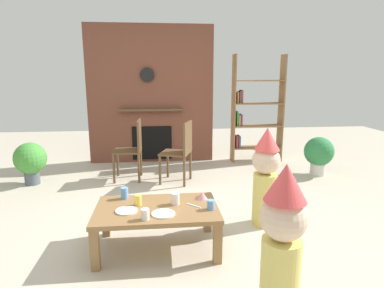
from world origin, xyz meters
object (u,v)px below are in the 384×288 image
at_px(birthday_cake_slice, 202,195).
at_px(paper_cup_near_right, 138,200).
at_px(bookshelf, 254,113).
at_px(paper_plate_rear, 163,214).
at_px(paper_plate_front, 126,211).
at_px(dining_chair_middle, 182,148).
at_px(coffee_table, 157,214).
at_px(paper_cup_far_left, 175,199).
at_px(child_in_pink, 266,174).
at_px(paper_cup_center, 211,205).
at_px(paper_cup_far_right, 124,193).
at_px(paper_cup_near_left, 145,214).
at_px(child_with_cone_hat, 282,240).
at_px(potted_plant_tall, 319,153).
at_px(dining_chair_left, 133,146).
at_px(potted_plant_short, 30,160).

bearing_deg(birthday_cake_slice, paper_cup_near_right, -171.19).
distance_m(bookshelf, paper_plate_rear, 3.55).
distance_m(paper_plate_front, dining_chair_middle, 1.99).
xyz_separation_m(coffee_table, paper_cup_far_left, (0.17, 0.06, 0.11)).
xyz_separation_m(paper_cup_near_right, child_in_pink, (1.29, 0.31, 0.10)).
bearing_deg(dining_chair_middle, coffee_table, 98.64).
height_order(paper_cup_center, paper_cup_far_right, paper_cup_far_right).
distance_m(paper_cup_near_left, dining_chair_middle, 2.12).
bearing_deg(coffee_table, child_with_cone_hat, -51.16).
distance_m(paper_cup_near_right, birthday_cake_slice, 0.61).
xyz_separation_m(paper_plate_front, potted_plant_tall, (2.78, 2.03, -0.05)).
bearing_deg(potted_plant_tall, dining_chair_middle, -176.31).
height_order(paper_cup_near_right, paper_cup_far_right, paper_cup_far_right).
height_order(paper_cup_near_right, dining_chair_middle, dining_chair_middle).
bearing_deg(child_in_pink, paper_plate_rear, 7.77).
xyz_separation_m(paper_plate_rear, dining_chair_left, (-0.40, 2.21, 0.11)).
bearing_deg(bookshelf, dining_chair_middle, -141.45).
bearing_deg(dining_chair_left, paper_cup_near_right, 97.06).
bearing_deg(child_in_pink, paper_cup_center, 17.18).
bearing_deg(paper_cup_near_right, child_in_pink, 13.67).
bearing_deg(paper_cup_near_right, paper_cup_center, -13.78).
bearing_deg(paper_plate_rear, coffee_table, 109.95).
bearing_deg(potted_plant_short, paper_cup_far_right, -49.15).
height_order(paper_cup_near_left, birthday_cake_slice, paper_cup_near_left).
bearing_deg(bookshelf, paper_cup_far_left, -118.64).
distance_m(coffee_table, potted_plant_tall, 3.19).
bearing_deg(paper_cup_near_right, paper_cup_far_left, -1.82).
xyz_separation_m(paper_cup_center, paper_cup_far_right, (-0.78, 0.34, 0.01)).
height_order(bookshelf, potted_plant_tall, bookshelf).
bearing_deg(potted_plant_tall, paper_plate_front, -143.87).
bearing_deg(paper_cup_far_left, potted_plant_short, 135.77).
distance_m(bookshelf, child_in_pink, 2.64).
relative_size(paper_cup_near_left, birthday_cake_slice, 0.91).
bearing_deg(paper_cup_far_left, coffee_table, -160.89).
bearing_deg(child_in_pink, dining_chair_left, -67.60).
bearing_deg(potted_plant_tall, paper_cup_near_left, -139.78).
bearing_deg(potted_plant_short, paper_cup_far_left, -44.23).
distance_m(bookshelf, paper_cup_far_left, 3.30).
xyz_separation_m(paper_cup_far_left, child_in_pink, (0.95, 0.32, 0.10)).
bearing_deg(paper_cup_center, potted_plant_tall, 45.23).
distance_m(coffee_table, paper_cup_near_left, 0.27).
bearing_deg(dining_chair_middle, dining_chair_left, 1.86).
bearing_deg(paper_cup_far_right, potted_plant_short, 130.85).
xyz_separation_m(paper_cup_center, paper_cup_far_left, (-0.30, 0.15, 0.01)).
relative_size(paper_cup_near_right, paper_cup_far_left, 0.91).
xyz_separation_m(paper_cup_far_left, paper_cup_far_right, (-0.48, 0.19, 0.00)).
bearing_deg(child_in_pink, paper_cup_far_left, -0.04).
height_order(birthday_cake_slice, potted_plant_short, potted_plant_short).
height_order(bookshelf, paper_cup_far_left, bookshelf).
bearing_deg(coffee_table, bookshelf, 59.34).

